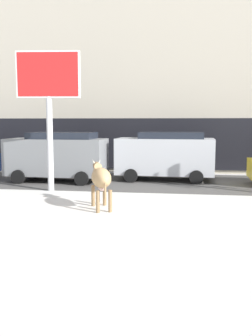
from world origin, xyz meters
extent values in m
plane|color=silver|center=(0.00, 0.00, 0.00)|extent=(120.00, 120.00, 0.00)
cube|color=#514F4C|center=(0.00, 7.24, 0.00)|extent=(60.00, 5.60, 0.01)
cube|color=#BCB29E|center=(0.00, 13.57, 6.50)|extent=(44.00, 6.00, 13.00)
cube|color=black|center=(0.00, 10.52, 1.60)|extent=(43.12, 0.10, 2.80)
ellipsoid|color=tan|center=(-1.03, 1.53, 1.02)|extent=(1.07, 1.52, 0.64)
cylinder|color=olive|center=(-1.40, 1.91, 0.35)|extent=(0.12, 0.12, 0.70)
cylinder|color=olive|center=(-1.03, 2.06, 0.35)|extent=(0.12, 0.12, 0.70)
cylinder|color=olive|center=(-1.04, 1.00, 0.35)|extent=(0.12, 0.12, 0.70)
cylinder|color=olive|center=(-0.67, 1.15, 0.35)|extent=(0.12, 0.12, 0.70)
cylinder|color=tan|center=(-1.31, 2.23, 1.20)|extent=(0.42, 0.54, 0.44)
ellipsoid|color=olive|center=(-1.39, 2.43, 1.30)|extent=(0.39, 0.50, 0.28)
cone|color=beige|center=(-1.48, 2.35, 1.46)|extent=(0.13, 0.10, 0.15)
cone|color=beige|center=(-1.28, 2.43, 1.46)|extent=(0.13, 0.10, 0.15)
cylinder|color=olive|center=(-0.79, 0.91, 0.77)|extent=(0.06, 0.06, 0.60)
ellipsoid|color=beige|center=(-0.97, 1.37, 0.72)|extent=(0.33, 0.35, 0.20)
cylinder|color=silver|center=(-3.73, 4.38, 1.90)|extent=(0.24, 0.24, 3.80)
cube|color=silver|center=(-3.73, 4.38, 4.65)|extent=(2.53, 0.47, 1.82)
cube|color=red|center=(-3.73, 4.35, 4.65)|extent=(2.40, 0.41, 1.70)
cube|color=slate|center=(-4.28, 6.76, 1.17)|extent=(4.66, 2.05, 1.70)
cube|color=#1E232D|center=(-3.98, 6.75, 2.17)|extent=(3.05, 1.77, 0.30)
cylinder|color=black|center=(-2.75, 7.66, 0.32)|extent=(0.65, 0.24, 0.64)
cylinder|color=black|center=(-2.82, 5.76, 0.32)|extent=(0.65, 0.24, 0.64)
cylinder|color=black|center=(-5.74, 7.76, 0.32)|extent=(0.65, 0.24, 0.64)
cylinder|color=black|center=(-5.81, 5.86, 0.32)|extent=(0.65, 0.24, 0.64)
cube|color=#B7BABF|center=(0.75, 7.83, 1.17)|extent=(4.66, 2.05, 1.70)
cube|color=#1E232D|center=(1.05, 7.82, 2.17)|extent=(3.05, 1.77, 0.30)
cylinder|color=black|center=(2.27, 8.73, 0.32)|extent=(0.65, 0.24, 0.64)
cylinder|color=black|center=(2.21, 6.83, 0.32)|extent=(0.65, 0.24, 0.64)
cylinder|color=black|center=(-0.72, 8.83, 0.32)|extent=(0.65, 0.24, 0.64)
cylinder|color=black|center=(-0.78, 6.93, 0.32)|extent=(0.65, 0.24, 0.64)
camera|label=1|loc=(1.44, -10.07, 2.80)|focal=39.94mm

